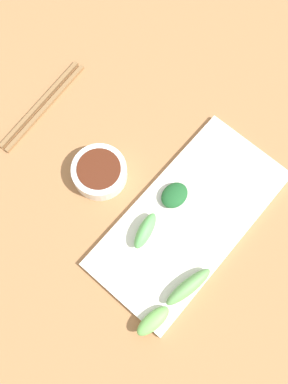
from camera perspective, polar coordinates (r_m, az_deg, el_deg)
The scene contains 8 objects.
tabletop at distance 0.79m, azimuth 0.32°, elevation -1.81°, with size 2.10×2.10×0.02m, color #A37145.
sauce_bowl at distance 0.78m, azimuth -5.94°, elevation 2.70°, with size 0.10×0.10×0.03m.
serving_plate at distance 0.77m, azimuth 6.04°, elevation -3.54°, with size 0.18×0.38×0.01m, color silver.
broccoli_leafy_0 at distance 0.76m, azimuth 4.07°, elevation -0.43°, with size 0.04×0.05×0.02m, color #1D5929.
broccoli_stalk_1 at distance 0.73m, azimuth 1.21°, elevation -16.78°, with size 0.03×0.06×0.02m, color #70B957.
broccoli_stalk_2 at distance 0.73m, azimuth 5.92°, elevation -12.43°, with size 0.02×0.09×0.03m, color #65A456.
broccoli_stalk_3 at distance 0.74m, azimuth 0.15°, elevation -5.18°, with size 0.02×0.07×0.03m, color #5DB35B.
chopsticks at distance 0.88m, azimuth -13.31°, elevation 11.13°, with size 0.04×0.23×0.01m.
Camera 1 is at (0.14, -0.17, 0.77)m, focal length 40.08 mm.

